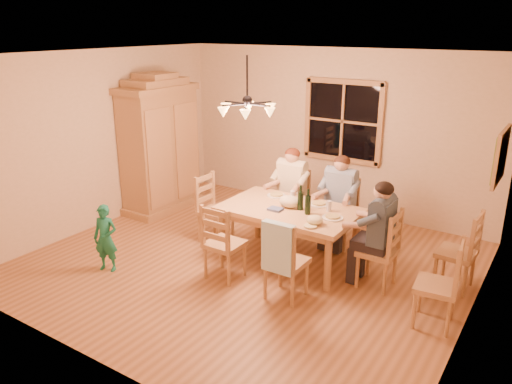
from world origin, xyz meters
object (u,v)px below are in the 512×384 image
Objects in this scene: chair_far_right at (338,225)px; chair_far_left at (291,214)px; dining_table at (289,215)px; adult_plaid_man at (340,190)px; chair_spare_back at (455,265)px; adult_slate_man at (380,222)px; chair_near_right at (286,273)px; wine_bottle_b at (308,202)px; armoire at (160,148)px; chair_end_left at (216,221)px; adult_woman at (291,181)px; wine_bottle_a at (301,198)px; chair_spare_front at (434,299)px; chair_end_right at (377,263)px; chandelier at (247,108)px; chair_near_left at (225,255)px; child at (106,238)px.

chair_far_left is at bearing -0.00° from chair_far_right.
adult_plaid_man is at bearing 67.43° from dining_table.
dining_table is 1.79× the size of chair_far_right.
adult_slate_man is at bearing 123.09° from chair_spare_back.
chair_far_left is at bearing 117.90° from chair_near_right.
chair_far_left is 1.13× the size of adult_plaid_man.
armoire is at bearing 167.91° from wine_bottle_b.
adult_slate_man is at bearing -0.19° from dining_table.
chair_end_left is at bearing 46.74° from chair_far_left.
chair_far_left and chair_far_right have the same top height.
chair_far_right is 1.13× the size of adult_woman.
wine_bottle_a reaches higher than chair_end_left.
armoire is at bearing -110.36° from chair_end_left.
adult_slate_man is at bearing 90.00° from chair_end_left.
chair_spare_front is (2.03, -0.48, -0.36)m from dining_table.
dining_table is at bearing 70.40° from chair_spare_front.
chair_end_left and chair_spare_front have the same top height.
chair_near_right is 1.14m from chair_end_right.
chair_far_right is at bearing -0.00° from adult_plaid_man.
adult_plaid_man is 1.81m from chair_spare_back.
chair_end_right is 1.94m from adult_woman.
chair_end_left is at bearing 27.98° from adult_plaid_man.
chair_far_right is at bearing 3.98° from armoire.
chandelier reaches higher than chair_spare_front.
chair_far_right is at bearing 64.80° from chair_near_left.
chair_end_right is 0.54m from adult_slate_man.
chair_far_left is 1.32m from wine_bottle_b.
chair_far_left is 1.18m from wine_bottle_a.
chair_spare_front is at bearing 8.38° from chair_near_left.
chair_far_right is at bearing 56.99° from chandelier.
chair_near_left is 1.12× the size of child.
dining_table is at bearing 67.62° from adult_plaid_man.
chair_far_left and chair_spare_front have the same top height.
chair_end_left is at bearing 48.80° from child.
chair_end_right is (0.79, 0.83, 0.00)m from chair_near_right.
wine_bottle_a is (-0.20, -0.81, 0.08)m from adult_plaid_man.
chair_near_right is at bearing -79.78° from wine_bottle_b.
chair_far_right is at bearing 80.57° from chair_spare_back.
chair_far_right is 1.00× the size of chair_near_left.
chair_spare_back is at bearing -59.69° from chair_end_right.
chair_far_left is at bearing 125.86° from wine_bottle_a.
chair_far_left is 1.00× the size of chair_near_left.
chair_near_right is at bearing -23.77° from armoire.
armoire reaches higher than wine_bottle_a.
dining_table is at bearing 117.90° from chair_far_left.
chair_near_right is 3.00× the size of wine_bottle_b.
wine_bottle_a is at bearing 76.28° from chair_far_right.
chair_near_left is at bearing -118.09° from dining_table.
chair_near_right is at bearing 117.90° from chair_far_left.
chair_far_left is 1.00× the size of chair_end_left.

